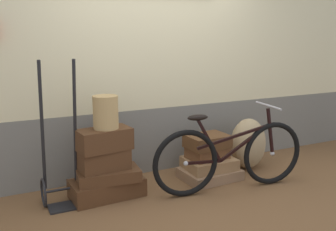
{
  "coord_description": "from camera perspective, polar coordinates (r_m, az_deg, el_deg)",
  "views": [
    {
      "loc": [
        -1.79,
        -3.24,
        1.63
      ],
      "look_at": [
        -0.11,
        0.17,
        0.82
      ],
      "focal_mm": 40.18,
      "sensor_mm": 36.0,
      "label": 1
    }
  ],
  "objects": [
    {
      "name": "station_building",
      "position": [
        4.46,
        -2.52,
        9.56
      ],
      "size": [
        7.22,
        0.74,
        2.86
      ],
      "color": "slate",
      "rests_on": "ground"
    },
    {
      "name": "suitcase_7",
      "position": [
        4.34,
        5.97,
        -3.93
      ],
      "size": [
        0.48,
        0.37,
        0.15
      ],
      "primitive_type": "cube",
      "rotation": [
        0.0,
        0.0,
        0.05
      ],
      "color": "brown",
      "rests_on": "suitcase_6"
    },
    {
      "name": "wicker_basket",
      "position": [
        3.73,
        -9.44,
        0.5
      ],
      "size": [
        0.25,
        0.25,
        0.33
      ],
      "primitive_type": "cylinder",
      "color": "tan",
      "rests_on": "suitcase_3"
    },
    {
      "name": "ground",
      "position": [
        4.05,
        2.48,
        -12.11
      ],
      "size": [
        9.22,
        5.2,
        0.06
      ],
      "primitive_type": "cube",
      "color": "brown"
    },
    {
      "name": "suitcase_3",
      "position": [
        3.78,
        -9.63,
        -3.59
      ],
      "size": [
        0.55,
        0.34,
        0.21
      ],
      "primitive_type": "cube",
      "rotation": [
        0.0,
        0.0,
        0.12
      ],
      "color": "#4C2D19",
      "rests_on": "suitcase_2"
    },
    {
      "name": "suitcase_5",
      "position": [
        4.42,
        6.26,
        -7.2
      ],
      "size": [
        0.57,
        0.46,
        0.12
      ],
      "primitive_type": "cube",
      "rotation": [
        0.0,
        0.0,
        -0.03
      ],
      "color": "#9E754C",
      "rests_on": "suitcase_4"
    },
    {
      "name": "suitcase_4",
      "position": [
        4.44,
        6.33,
        -8.76
      ],
      "size": [
        0.65,
        0.51,
        0.11
      ],
      "primitive_type": "cube",
      "rotation": [
        0.0,
        0.0,
        0.04
      ],
      "color": "#937051",
      "rests_on": "ground"
    },
    {
      "name": "suitcase_1",
      "position": [
        3.89,
        -9.02,
        -8.89
      ],
      "size": [
        0.65,
        0.41,
        0.12
      ],
      "primitive_type": "cube",
      "rotation": [
        0.0,
        0.0,
        -0.11
      ],
      "color": "#4C2D19",
      "rests_on": "suitcase_0"
    },
    {
      "name": "suitcase_0",
      "position": [
        3.98,
        -9.23,
        -10.76
      ],
      "size": [
        0.75,
        0.43,
        0.19
      ],
      "primitive_type": "cube",
      "rotation": [
        0.0,
        0.0,
        0.05
      ],
      "color": "#4C2D19",
      "rests_on": "ground"
    },
    {
      "name": "suitcase_6",
      "position": [
        4.38,
        6.0,
        -5.65
      ],
      "size": [
        0.46,
        0.35,
        0.12
      ],
      "primitive_type": "cube",
      "rotation": [
        0.0,
        0.0,
        0.07
      ],
      "color": "brown",
      "rests_on": "suitcase_5"
    },
    {
      "name": "burlap_sack",
      "position": [
        4.77,
        12.04,
        -4.2
      ],
      "size": [
        0.46,
        0.39,
        0.63
      ],
      "primitive_type": "ellipsoid",
      "color": "tan",
      "rests_on": "ground"
    },
    {
      "name": "suitcase_2",
      "position": [
        3.85,
        -9.67,
        -6.59
      ],
      "size": [
        0.51,
        0.31,
        0.21
      ],
      "primitive_type": "cube",
      "rotation": [
        0.0,
        0.0,
        0.07
      ],
      "color": "#4C2D19",
      "rests_on": "suitcase_1"
    },
    {
      "name": "bicycle",
      "position": [
        4.05,
        9.46,
        -6.16
      ],
      "size": [
        1.73,
        0.46,
        0.91
      ],
      "color": "black",
      "rests_on": "ground"
    },
    {
      "name": "luggage_trolley",
      "position": [
        3.83,
        -15.79,
        -8.05
      ],
      "size": [
        0.39,
        0.36,
        1.42
      ],
      "color": "black",
      "rests_on": "ground"
    }
  ]
}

